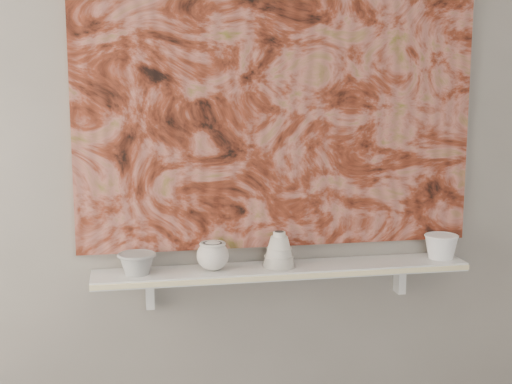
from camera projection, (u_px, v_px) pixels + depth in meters
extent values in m
plane|color=gray|center=(278.00, 151.00, 2.67)|extent=(3.60, 0.00, 3.60)
cube|color=white|center=(283.00, 270.00, 2.65)|extent=(1.40, 0.18, 0.03)
cube|color=#F6E4A4|center=(289.00, 277.00, 2.56)|extent=(1.40, 0.01, 0.02)
cube|color=white|center=(150.00, 292.00, 2.63)|extent=(0.03, 0.06, 0.12)
cube|color=white|center=(400.00, 278.00, 2.82)|extent=(0.03, 0.06, 0.12)
cube|color=maroon|center=(279.00, 100.00, 2.62)|extent=(1.50, 0.02, 1.10)
cube|color=black|center=(393.00, 180.00, 2.75)|extent=(0.09, 0.00, 0.08)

